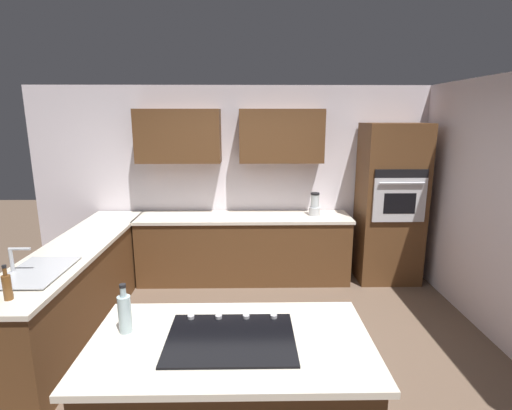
% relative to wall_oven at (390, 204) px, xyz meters
% --- Properties ---
extents(ground_plane, '(14.00, 14.00, 0.00)m').
position_rel_wall_oven_xyz_m(ground_plane, '(1.85, 1.72, -1.06)').
color(ground_plane, brown).
extents(wall_back, '(6.00, 0.44, 2.60)m').
position_rel_wall_oven_xyz_m(wall_back, '(1.92, -0.33, 0.40)').
color(wall_back, silver).
rests_on(wall_back, ground).
extents(wall_left, '(0.10, 4.00, 2.60)m').
position_rel_wall_oven_xyz_m(wall_left, '(-0.60, 1.42, 0.24)').
color(wall_left, silver).
rests_on(wall_left, ground).
extents(lower_cabinets_back, '(2.80, 0.60, 0.86)m').
position_rel_wall_oven_xyz_m(lower_cabinets_back, '(1.95, -0.00, -0.63)').
color(lower_cabinets_back, brown).
rests_on(lower_cabinets_back, ground).
extents(countertop_back, '(2.84, 0.64, 0.04)m').
position_rel_wall_oven_xyz_m(countertop_back, '(1.95, -0.00, -0.18)').
color(countertop_back, silver).
rests_on(countertop_back, lower_cabinets_back).
extents(lower_cabinets_side, '(0.60, 2.90, 0.86)m').
position_rel_wall_oven_xyz_m(lower_cabinets_side, '(3.67, 1.17, -0.63)').
color(lower_cabinets_side, brown).
rests_on(lower_cabinets_side, ground).
extents(countertop_side, '(0.64, 2.94, 0.04)m').
position_rel_wall_oven_xyz_m(countertop_side, '(3.67, 1.17, -0.18)').
color(countertop_side, silver).
rests_on(countertop_side, lower_cabinets_side).
extents(island_base, '(1.60, 0.86, 0.86)m').
position_rel_wall_oven_xyz_m(island_base, '(1.98, 2.94, -0.63)').
color(island_base, brown).
rests_on(island_base, ground).
extents(island_top, '(1.68, 0.94, 0.04)m').
position_rel_wall_oven_xyz_m(island_top, '(1.98, 2.94, -0.18)').
color(island_top, silver).
rests_on(island_top, island_base).
extents(wall_oven, '(0.80, 0.66, 2.11)m').
position_rel_wall_oven_xyz_m(wall_oven, '(0.00, 0.00, 0.00)').
color(wall_oven, brown).
rests_on(wall_oven, ground).
extents(sink_unit, '(0.46, 0.70, 0.23)m').
position_rel_wall_oven_xyz_m(sink_unit, '(3.68, 1.91, -0.14)').
color(sink_unit, '#515456').
rests_on(sink_unit, countertop_side).
extents(cooktop, '(0.76, 0.56, 0.03)m').
position_rel_wall_oven_xyz_m(cooktop, '(1.98, 2.93, -0.15)').
color(cooktop, black).
rests_on(cooktop, island_top).
extents(blender, '(0.15, 0.15, 0.31)m').
position_rel_wall_oven_xyz_m(blender, '(1.00, -0.03, -0.03)').
color(blender, silver).
rests_on(blender, countertop_back).
extents(dish_soap_bottle, '(0.06, 0.06, 0.26)m').
position_rel_wall_oven_xyz_m(dish_soap_bottle, '(3.62, 2.39, -0.06)').
color(dish_soap_bottle, brown).
rests_on(dish_soap_bottle, countertop_side).
extents(oil_bottle, '(0.08, 0.08, 0.31)m').
position_rel_wall_oven_xyz_m(oil_bottle, '(2.63, 2.83, -0.03)').
color(oil_bottle, silver).
rests_on(oil_bottle, island_top).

